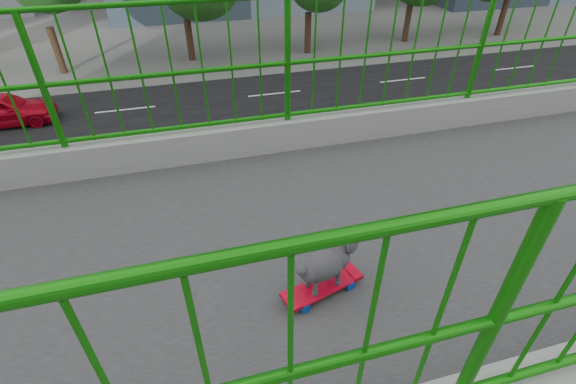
# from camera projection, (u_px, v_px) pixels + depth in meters

# --- Properties ---
(road) EXTENTS (18.00, 90.00, 0.02)m
(road) POSITION_uv_depth(u_px,v_px,m) (118.00, 171.00, 16.42)
(road) COLOR black
(road) RESTS_ON ground
(skateboard) EXTENTS (0.30, 0.56, 0.07)m
(skateboard) POSITION_uv_depth(u_px,v_px,m) (322.00, 287.00, 2.57)
(skateboard) COLOR red
(skateboard) RESTS_ON footbridge
(poodle) EXTENTS (0.27, 0.45, 0.39)m
(poodle) POSITION_uv_depth(u_px,v_px,m) (328.00, 260.00, 2.44)
(poodle) COLOR #29272C
(poodle) RESTS_ON skateboard
(car_0) EXTENTS (1.68, 4.16, 1.42)m
(car_0) POSITION_uv_depth(u_px,v_px,m) (400.00, 232.00, 12.43)
(car_0) COLOR #A2A1A6
(car_0) RESTS_ON ground
(car_1) EXTENTS (1.53, 4.40, 1.45)m
(car_1) POSITION_uv_depth(u_px,v_px,m) (518.00, 150.00, 16.37)
(car_1) COLOR black
(car_1) RESTS_ON ground
(car_2) EXTENTS (2.39, 5.18, 1.44)m
(car_2) POSITION_uv_depth(u_px,v_px,m) (400.00, 125.00, 18.11)
(car_2) COLOR #BB071A
(car_2) RESTS_ON ground
(car_4) EXTENTS (1.84, 4.57, 1.56)m
(car_4) POSITION_uv_depth(u_px,v_px,m) (3.00, 109.00, 19.33)
(car_4) COLOR #BB071A
(car_4) RESTS_ON ground
(car_5) EXTENTS (1.45, 4.16, 1.37)m
(car_5) POSITION_uv_depth(u_px,v_px,m) (445.00, 223.00, 12.77)
(car_5) COLOR white
(car_5) RESTS_ON ground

